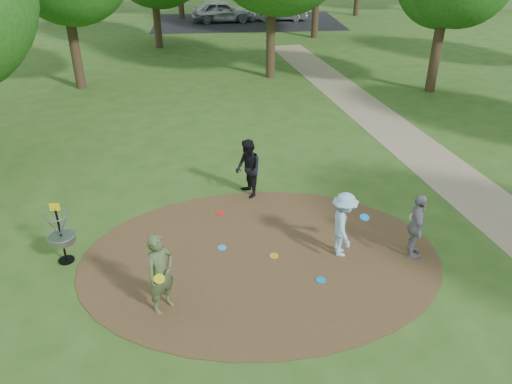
{
  "coord_description": "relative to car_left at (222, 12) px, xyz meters",
  "views": [
    {
      "loc": [
        -0.99,
        -9.42,
        6.99
      ],
      "look_at": [
        0.0,
        1.2,
        1.1
      ],
      "focal_mm": 35.0,
      "sensor_mm": 36.0,
      "label": 1
    }
  ],
  "objects": [
    {
      "name": "ground",
      "position": [
        -0.12,
        -30.06,
        -0.77
      ],
      "size": [
        100.0,
        100.0,
        0.0
      ],
      "primitive_type": "plane",
      "color": "#2D5119",
      "rests_on": "ground"
    },
    {
      "name": "dirt_clearing",
      "position": [
        -0.12,
        -30.06,
        -0.76
      ],
      "size": [
        8.4,
        8.4,
        0.02
      ],
      "primitive_type": "cylinder",
      "color": "#47301C",
      "rests_on": "ground"
    },
    {
      "name": "footpath",
      "position": [
        6.38,
        -28.06,
        -0.76
      ],
      "size": [
        7.55,
        39.89,
        0.01
      ],
      "primitive_type": "cube",
      "rotation": [
        0.0,
        0.0,
        0.14
      ],
      "color": "#8C7A5B",
      "rests_on": "ground"
    },
    {
      "name": "parking_lot",
      "position": [
        1.88,
        -0.06,
        -0.77
      ],
      "size": [
        14.0,
        8.0,
        0.01
      ],
      "primitive_type": "cube",
      "color": "black",
      "rests_on": "ground"
    },
    {
      "name": "player_observer_with_disc",
      "position": [
        -2.25,
        -31.58,
        0.11
      ],
      "size": [
        0.75,
        0.76,
        1.76
      ],
      "color": "#495B35",
      "rests_on": "ground"
    },
    {
      "name": "player_throwing_with_disc",
      "position": [
        1.78,
        -30.07,
        0.04
      ],
      "size": [
        0.97,
        1.08,
        1.61
      ],
      "color": "#97C6E1",
      "rests_on": "ground"
    },
    {
      "name": "player_walking_with_disc",
      "position": [
        -0.17,
        -27.05,
        0.08
      ],
      "size": [
        0.86,
        0.98,
        1.69
      ],
      "color": "black",
      "rests_on": "ground"
    },
    {
      "name": "player_waiting_with_disc",
      "position": [
        3.43,
        -30.3,
        0.04
      ],
      "size": [
        0.59,
        1.01,
        1.61
      ],
      "color": "gray",
      "rests_on": "ground"
    },
    {
      "name": "disc_ground_cyan",
      "position": [
        -1.01,
        -29.62,
        -0.74
      ],
      "size": [
        0.22,
        0.22,
        0.02
      ],
      "primitive_type": "cylinder",
      "color": "#1CA8E1",
      "rests_on": "dirt_clearing"
    },
    {
      "name": "disc_ground_blue",
      "position": [
        1.11,
        -31.04,
        -0.74
      ],
      "size": [
        0.22,
        0.22,
        0.02
      ],
      "primitive_type": "cylinder",
      "color": "#0B82C8",
      "rests_on": "dirt_clearing"
    },
    {
      "name": "disc_ground_red",
      "position": [
        -1.0,
        -28.0,
        -0.74
      ],
      "size": [
        0.22,
        0.22,
        0.02
      ],
      "primitive_type": "cylinder",
      "color": "red",
      "rests_on": "dirt_clearing"
    },
    {
      "name": "car_left",
      "position": [
        0.0,
        0.0,
        0.0
      ],
      "size": [
        4.64,
        2.16,
        1.54
      ],
      "primitive_type": "imported",
      "rotation": [
        0.0,
        0.0,
        1.65
      ],
      "color": "#93979A",
      "rests_on": "ground"
    },
    {
      "name": "car_right",
      "position": [
        4.46,
        0.29,
        -0.09
      ],
      "size": [
        4.16,
        1.65,
        1.35
      ],
      "primitive_type": "imported",
      "rotation": [
        0.0,
        0.0,
        1.52
      ],
      "color": "#929398",
      "rests_on": "ground"
    },
    {
      "name": "disc_ground_orange",
      "position": [
        0.19,
        -30.06,
        -0.74
      ],
      "size": [
        0.22,
        0.22,
        0.02
      ],
      "primitive_type": "cylinder",
      "color": "orange",
      "rests_on": "dirt_clearing"
    },
    {
      "name": "disc_golf_basket",
      "position": [
        -4.62,
        -29.76,
        0.11
      ],
      "size": [
        0.63,
        0.63,
        1.54
      ],
      "color": "black",
      "rests_on": "ground"
    }
  ]
}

